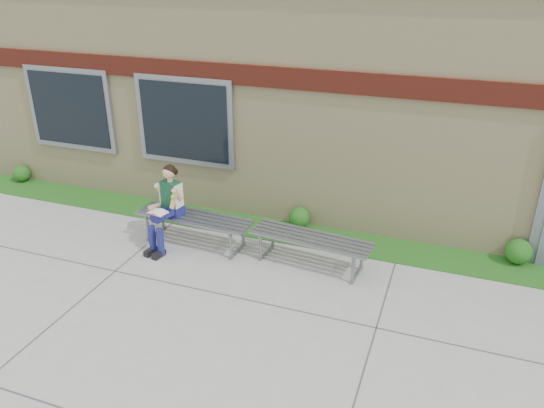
% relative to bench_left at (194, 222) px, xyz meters
% --- Properties ---
extents(ground, '(80.00, 80.00, 0.00)m').
position_rel_bench_left_xyz_m(ground, '(2.25, -1.71, -0.39)').
color(ground, '#9E9E99').
rests_on(ground, ground).
extents(grass_strip, '(16.00, 0.80, 0.02)m').
position_rel_bench_left_xyz_m(grass_strip, '(2.25, 0.89, -0.38)').
color(grass_strip, '#1D4913').
rests_on(grass_strip, ground).
extents(school_building, '(16.20, 6.22, 4.20)m').
position_rel_bench_left_xyz_m(school_building, '(2.25, 4.27, 1.71)').
color(school_building, beige).
rests_on(school_building, ground).
extents(bench_left, '(1.99, 0.65, 0.51)m').
position_rel_bench_left_xyz_m(bench_left, '(0.00, 0.00, 0.00)').
color(bench_left, slate).
rests_on(bench_left, ground).
extents(bench_right, '(1.94, 0.72, 0.49)m').
position_rel_bench_left_xyz_m(bench_right, '(2.00, -0.00, -0.01)').
color(bench_right, slate).
rests_on(bench_right, ground).
extents(girl, '(0.48, 0.83, 1.39)m').
position_rel_bench_left_xyz_m(girl, '(-0.37, -0.21, 0.35)').
color(girl, navy).
rests_on(girl, ground).
extents(shrub_west, '(0.35, 0.35, 0.35)m').
position_rel_bench_left_xyz_m(shrub_west, '(-4.73, 1.14, -0.20)').
color(shrub_west, '#1D4913').
rests_on(shrub_west, grass_strip).
extents(shrub_mid, '(0.37, 0.37, 0.37)m').
position_rel_bench_left_xyz_m(shrub_mid, '(1.46, 1.14, -0.19)').
color(shrub_mid, '#1D4913').
rests_on(shrub_mid, grass_strip).
extents(shrub_east, '(0.40, 0.40, 0.40)m').
position_rel_bench_left_xyz_m(shrub_east, '(5.03, 1.14, -0.17)').
color(shrub_east, '#1D4913').
rests_on(shrub_east, grass_strip).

